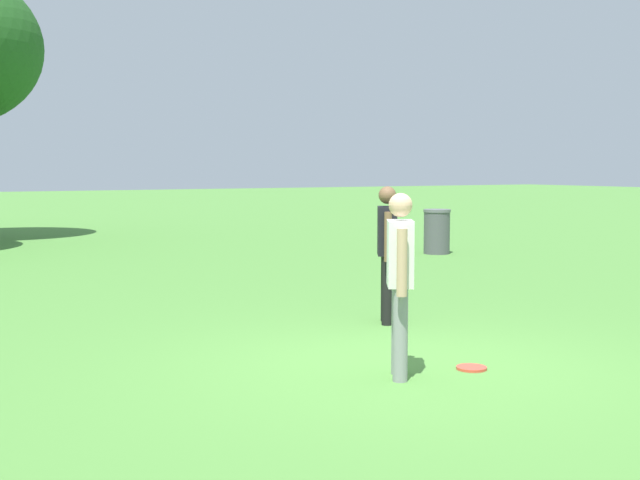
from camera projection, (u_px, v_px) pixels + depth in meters
The scene contains 5 objects.
ground_plane at pixel (404, 365), 7.82m from camera, with size 120.00×120.00×0.00m, color #4C8438.
person_thrower at pixel (400, 272), 7.28m from camera, with size 0.39×0.53×1.64m.
person_catcher at pixel (387, 245), 9.86m from camera, with size 0.39×0.53×1.64m.
frisbee at pixel (471, 368), 7.66m from camera, with size 0.28×0.28×0.03m, color #E04733.
trash_can_beside_table at pixel (437, 231), 17.84m from camera, with size 0.59×0.59×0.96m.
Camera 1 is at (-4.54, -6.25, 1.87)m, focal length 46.53 mm.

